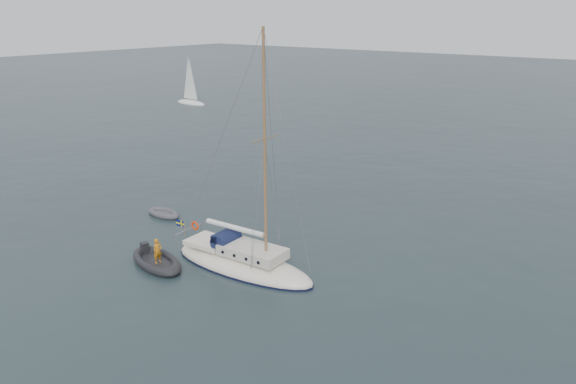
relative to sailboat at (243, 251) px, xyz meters
The scene contains 5 objects.
ground 3.23m from the sailboat, 71.25° to the left, with size 300.00×300.00×0.00m, color black.
sailboat is the anchor object (origin of this frame).
dinghy 9.74m from the sailboat, 163.49° to the left, with size 2.65×1.20×0.38m.
rib 4.64m from the sailboat, 148.35° to the right, with size 4.09×1.86×1.54m.
distant_yacht_a 55.38m from the sailboat, 139.31° to the left, with size 5.75×3.07×7.62m.
Camera 1 is at (16.77, -22.50, 12.65)m, focal length 35.00 mm.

